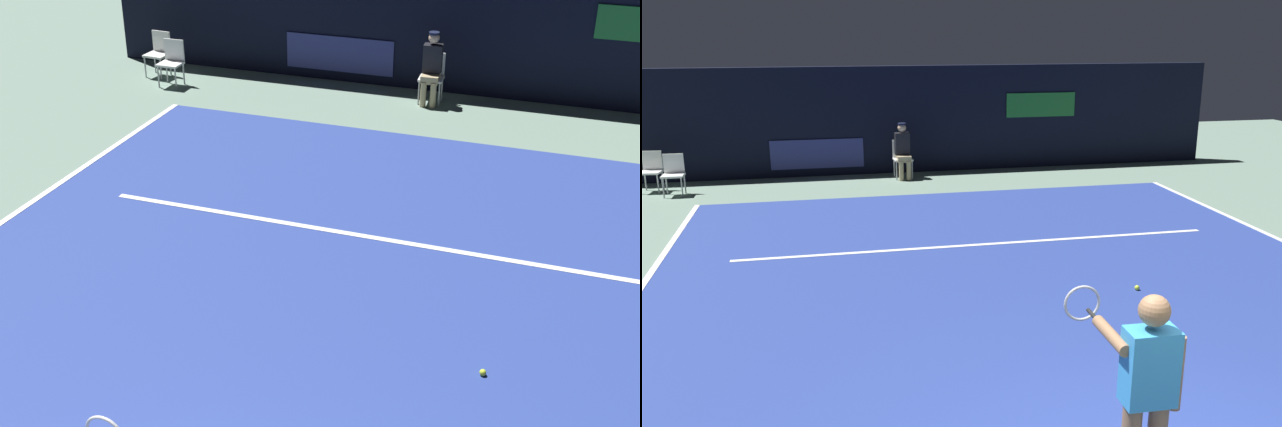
# 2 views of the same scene
# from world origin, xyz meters

# --- Properties ---
(ground_plane) EXTENTS (30.11, 30.11, 0.00)m
(ground_plane) POSITION_xyz_m (0.00, 4.63, 0.00)
(ground_plane) COLOR slate
(court_surface) EXTENTS (10.14, 11.26, 0.01)m
(court_surface) POSITION_xyz_m (0.00, 4.63, 0.01)
(court_surface) COLOR navy
(court_surface) RESTS_ON ground
(line_service) EXTENTS (7.91, 0.10, 0.01)m
(line_service) POSITION_xyz_m (0.00, 6.60, 0.01)
(line_service) COLOR white
(line_service) RESTS_ON court_surface
(back_wall) EXTENTS (14.95, 0.33, 2.60)m
(back_wall) POSITION_xyz_m (-0.00, 12.78, 1.30)
(back_wall) COLOR black
(back_wall) RESTS_ON ground
(tennis_player) EXTENTS (0.60, 0.93, 1.73)m
(tennis_player) POSITION_xyz_m (-0.32, 0.28, 0.99)
(tennis_player) COLOR #8C6647
(tennis_player) RESTS_ON ground
(line_judge_on_chair) EXTENTS (0.46, 0.55, 1.32)m
(line_judge_on_chair) POSITION_xyz_m (-0.63, 11.96, 0.69)
(line_judge_on_chair) COLOR white
(line_judge_on_chair) RESTS_ON ground
(courtside_chair_near) EXTENTS (0.48, 0.45, 0.88)m
(courtside_chair_near) POSITION_xyz_m (-6.18, 11.78, 0.50)
(courtside_chair_near) COLOR white
(courtside_chair_near) RESTS_ON ground
(courtside_chair_far) EXTENTS (0.44, 0.42, 0.88)m
(courtside_chair_far) POSITION_xyz_m (-5.63, 11.32, 0.50)
(courtside_chair_far) COLOR white
(courtside_chair_far) RESTS_ON ground
(tennis_ball) EXTENTS (0.07, 0.07, 0.07)m
(tennis_ball) POSITION_xyz_m (1.63, 4.25, 0.05)
(tennis_ball) COLOR #CCE033
(tennis_ball) RESTS_ON court_surface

